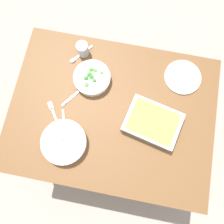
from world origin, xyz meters
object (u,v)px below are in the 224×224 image
drink_cup (83,50)px  spoon_spare (78,56)px  baking_dish (152,122)px  fork_on_table (54,113)px  spoon_by_stew (64,129)px  side_plate (183,77)px  stew_bowl (64,142)px  broccoli_bowl (92,78)px  spoon_by_broccoli (76,93)px

drink_cup → spoon_spare: drink_cup is taller
baking_dish → drink_cup: size_ratio=4.01×
fork_on_table → drink_cup: bearing=78.4°
fork_on_table → spoon_by_stew: bearing=-43.0°
baking_dish → side_plate: (0.14, 0.31, -0.03)m
spoon_by_stew → fork_on_table: bearing=137.0°
fork_on_table → baking_dish: bearing=5.2°
drink_cup → spoon_by_stew: bearing=-90.4°
side_plate → spoon_spare: 0.65m
stew_bowl → spoon_spare: 0.53m
broccoli_bowl → spoon_by_broccoli: broccoli_bowl is taller
broccoli_bowl → spoon_spare: 0.18m
side_plate → stew_bowl: bearing=-139.5°
drink_cup → side_plate: (0.62, -0.05, -0.03)m
baking_dish → spoon_by_stew: (-0.48, -0.13, -0.03)m
baking_dish → side_plate: size_ratio=1.55×
baking_dish → spoon_by_stew: size_ratio=1.98×
stew_bowl → drink_cup: bearing=92.1°
broccoli_bowl → baking_dish: size_ratio=0.65×
broccoli_bowl → fork_on_table: size_ratio=1.42×
spoon_by_stew → spoon_by_broccoli: same height
drink_cup → side_plate: size_ratio=0.39×
stew_bowl → drink_cup: drink_cup is taller
spoon_spare → spoon_by_stew: bearing=-87.0°
side_plate → spoon_by_broccoli: size_ratio=1.45×
drink_cup → spoon_spare: (-0.03, -0.03, -0.03)m
broccoli_bowl → spoon_by_stew: size_ratio=1.28×
spoon_by_broccoli → spoon_spare: bearing=100.6°
spoon_by_broccoli → stew_bowl: bearing=-89.3°
broccoli_bowl → fork_on_table: 0.30m
drink_cup → spoon_spare: size_ratio=0.57×
side_plate → spoon_by_broccoli: side_plate is taller
broccoli_bowl → spoon_by_broccoli: (-0.08, -0.10, -0.03)m
drink_cup → side_plate: 0.63m
side_plate → spoon_spare: size_ratio=1.48×
spoon_by_stew → spoon_spare: size_ratio=1.16×
broccoli_bowl → side_plate: size_ratio=1.00×
spoon_spare → fork_on_table: size_ratio=0.96×
broccoli_bowl → fork_on_table: bearing=-125.6°
baking_dish → spoon_spare: bearing=147.3°
drink_cup → spoon_by_stew: (-0.00, -0.49, -0.03)m
baking_dish → broccoli_bowl: bearing=153.3°
broccoli_bowl → spoon_by_stew: bearing=-106.4°
drink_cup → spoon_by_broccoli: size_ratio=0.56×
stew_bowl → drink_cup: 0.56m
baking_dish → side_plate: 0.35m
spoon_spare → spoon_by_broccoli: bearing=-79.4°
broccoli_bowl → drink_cup: (-0.09, 0.16, 0.01)m
baking_dish → spoon_spare: 0.61m
baking_dish → spoon_by_stew: baking_dish is taller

